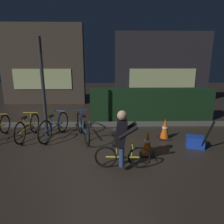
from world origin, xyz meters
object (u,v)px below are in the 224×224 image
(traffic_cone_near, at_px, (147,143))
(cyclist, at_px, (121,139))
(parked_bike_center_right, at_px, (83,127))
(closed_umbrella, at_px, (207,136))
(traffic_cone_far, at_px, (165,129))
(street_post, at_px, (43,89))
(parked_bike_left_mid, at_px, (28,127))
(parked_bike_center_left, at_px, (55,126))
(blue_crate, at_px, (195,142))

(traffic_cone_near, distance_m, cyclist, 0.95)
(parked_bike_center_right, height_order, closed_umbrella, closed_umbrella)
(traffic_cone_far, xyz_separation_m, cyclist, (-1.39, -1.60, 0.34))
(street_post, xyz_separation_m, cyclist, (2.16, -1.88, -0.82))
(traffic_cone_near, relative_size, cyclist, 0.48)
(parked_bike_left_mid, height_order, closed_umbrella, closed_umbrella)
(parked_bike_left_mid, xyz_separation_m, parked_bike_center_left, (0.79, 0.02, 0.02))
(traffic_cone_near, bearing_deg, street_post, 155.32)
(traffic_cone_far, bearing_deg, blue_crate, -44.54)
(parked_bike_center_left, xyz_separation_m, traffic_cone_near, (2.55, -1.19, -0.06))
(parked_bike_left_mid, xyz_separation_m, traffic_cone_far, (4.06, -0.15, -0.04))
(street_post, bearing_deg, traffic_cone_far, -4.49)
(blue_crate, bearing_deg, parked_bike_left_mid, 170.71)
(traffic_cone_near, relative_size, traffic_cone_far, 0.99)
(traffic_cone_far, xyz_separation_m, closed_umbrella, (0.79, -0.87, 0.12))
(street_post, bearing_deg, parked_bike_left_mid, -165.38)
(parked_bike_center_right, bearing_deg, street_post, 59.51)
(traffic_cone_near, xyz_separation_m, blue_crate, (1.35, 0.40, -0.14))
(parked_bike_center_left, xyz_separation_m, blue_crate, (3.90, -0.79, -0.20))
(traffic_cone_near, bearing_deg, cyclist, -139.06)
(parked_bike_center_left, bearing_deg, cyclist, -117.80)
(street_post, xyz_separation_m, parked_bike_center_right, (1.13, -0.24, -1.08))
(parked_bike_left_mid, relative_size, parked_bike_center_right, 0.94)
(street_post, bearing_deg, closed_umbrella, -14.84)
(closed_umbrella, bearing_deg, parked_bike_center_left, -142.48)
(parked_bike_left_mid, distance_m, closed_umbrella, 4.96)
(parked_bike_center_left, xyz_separation_m, parked_bike_center_right, (0.85, -0.13, 0.02))
(parked_bike_left_mid, bearing_deg, street_post, -72.48)
(street_post, distance_m, blue_crate, 4.47)
(traffic_cone_near, bearing_deg, parked_bike_center_right, 147.98)
(traffic_cone_near, relative_size, blue_crate, 1.36)
(blue_crate, bearing_deg, street_post, 167.86)
(parked_bike_center_left, distance_m, cyclist, 2.59)
(parked_bike_center_right, bearing_deg, parked_bike_left_mid, 67.71)
(street_post, bearing_deg, cyclist, -41.00)
(street_post, relative_size, cyclist, 2.32)
(street_post, height_order, parked_bike_center_left, street_post)
(traffic_cone_near, height_order, cyclist, cyclist)
(traffic_cone_far, bearing_deg, traffic_cone_near, -125.29)
(parked_bike_center_left, bearing_deg, parked_bike_left_mid, 106.76)
(blue_crate, bearing_deg, parked_bike_center_left, 168.61)
(street_post, bearing_deg, parked_bike_center_right, -11.94)
(parked_bike_center_right, relative_size, traffic_cone_far, 2.77)
(traffic_cone_near, distance_m, traffic_cone_far, 1.25)
(blue_crate, distance_m, cyclist, 2.30)
(street_post, xyz_separation_m, closed_umbrella, (4.34, -1.15, -1.03))
(street_post, relative_size, parked_bike_center_right, 1.72)
(traffic_cone_far, xyz_separation_m, blue_crate, (0.63, -0.62, -0.14))
(street_post, bearing_deg, parked_bike_center_left, -21.96)
(parked_bike_left_mid, bearing_deg, cyclist, -120.28)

